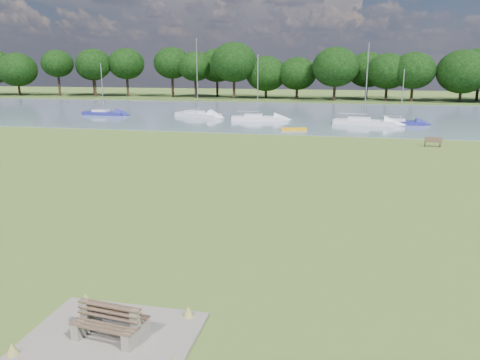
% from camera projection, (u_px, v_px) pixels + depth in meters
% --- Properties ---
extents(ground, '(220.00, 220.00, 0.00)m').
position_uv_depth(ground, '(235.00, 194.00, 25.04)').
color(ground, olive).
extents(river, '(220.00, 40.00, 0.10)m').
position_uv_depth(river, '(301.00, 114.00, 64.91)').
color(river, gray).
rests_on(river, ground).
extents(far_bank, '(220.00, 20.00, 0.40)m').
position_uv_depth(far_bank, '(314.00, 99.00, 93.38)').
color(far_bank, '#4C6626').
rests_on(far_bank, ground).
extents(concrete_pad, '(4.20, 3.20, 0.10)m').
position_uv_depth(concrete_pad, '(111.00, 337.00, 11.74)').
color(concrete_pad, gray).
rests_on(concrete_pad, ground).
extents(bench_pair, '(1.82, 1.20, 0.92)m').
position_uv_depth(bench_pair, '(110.00, 322.00, 11.64)').
color(bench_pair, gray).
rests_on(bench_pair, concrete_pad).
extents(riverbank_bench, '(1.39, 0.43, 0.85)m').
position_uv_depth(riverbank_bench, '(433.00, 142.00, 39.21)').
color(riverbank_bench, brown).
rests_on(riverbank_bench, ground).
extents(kayak, '(2.73, 1.19, 0.27)m').
position_uv_depth(kayak, '(294.00, 129.00, 48.84)').
color(kayak, orange).
rests_on(kayak, river).
extents(tree_line, '(152.59, 8.53, 10.33)m').
position_uv_depth(tree_line, '(347.00, 68.00, 86.88)').
color(tree_line, black).
rests_on(tree_line, far_bank).
extents(sailboat_0, '(6.85, 4.47, 9.95)m').
position_uv_depth(sailboat_0, '(197.00, 113.00, 61.39)').
color(sailboat_0, silver).
rests_on(sailboat_0, river).
extents(sailboat_1, '(6.41, 2.45, 7.86)m').
position_uv_depth(sailboat_1, '(257.00, 117.00, 57.24)').
color(sailboat_1, silver).
rests_on(sailboat_1, river).
extents(sailboat_3, '(5.15, 1.48, 6.22)m').
position_uv_depth(sailboat_3, '(400.00, 121.00, 53.31)').
color(sailboat_3, navy).
rests_on(sailboat_3, river).
extents(sailboat_5, '(7.06, 3.04, 9.03)m').
position_uv_depth(sailboat_5, '(363.00, 120.00, 53.35)').
color(sailboat_5, silver).
rests_on(sailboat_5, river).
extents(sailboat_6, '(5.92, 1.87, 6.84)m').
position_uv_depth(sailboat_6, '(103.00, 112.00, 63.62)').
color(sailboat_6, navy).
rests_on(sailboat_6, river).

